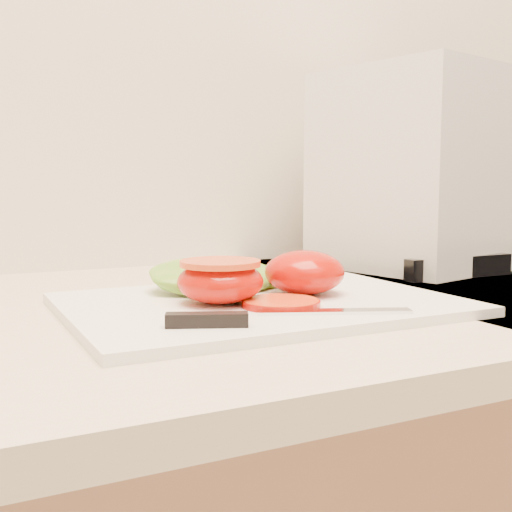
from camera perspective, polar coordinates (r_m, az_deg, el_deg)
name	(u,v)px	position (r m, az deg, el deg)	size (l,w,h in m)	color
cutting_board	(260,304)	(0.67, 0.38, -4.31)	(0.40, 0.29, 0.01)	white
tomato_half_dome	(304,272)	(0.71, 4.33, -1.45)	(0.09, 0.09, 0.05)	#AF0100
tomato_half_cut	(220,280)	(0.65, -3.20, -2.13)	(0.09, 0.09, 0.04)	#AF0100
tomato_slice_0	(281,303)	(0.64, 2.25, -4.21)	(0.07, 0.07, 0.01)	orange
lettuce_leaf_0	(215,276)	(0.74, -3.66, -1.80)	(0.16, 0.11, 0.03)	#6EB22F
lettuce_leaf_1	(252,275)	(0.76, -0.38, -1.73)	(0.11, 0.08, 0.02)	#6EB22F
knife	(260,316)	(0.57, 0.37, -5.39)	(0.23, 0.07, 0.01)	silver
appliance	(408,171)	(1.02, 13.33, 7.38)	(0.20, 0.25, 0.30)	silver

